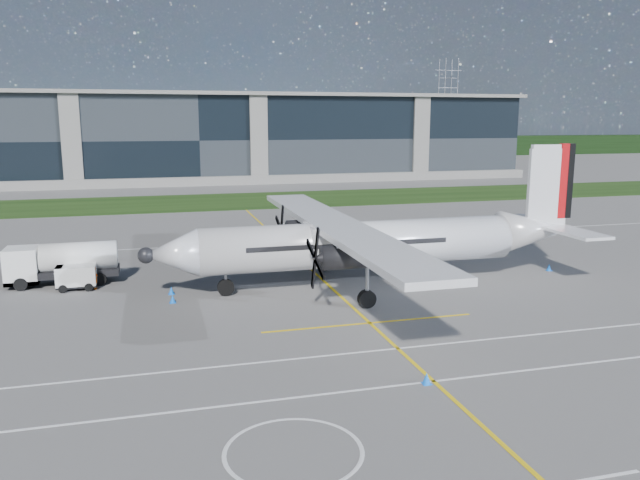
% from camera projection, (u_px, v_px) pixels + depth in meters
% --- Properties ---
extents(ground, '(400.00, 400.00, 0.00)m').
position_uv_depth(ground, '(221.00, 210.00, 76.80)').
color(ground, '#5E5C59').
rests_on(ground, ground).
extents(grass_strip, '(400.00, 18.00, 0.04)m').
position_uv_depth(grass_strip, '(214.00, 202.00, 84.37)').
color(grass_strip, black).
rests_on(grass_strip, ground).
extents(terminal_building, '(120.00, 20.00, 15.00)m').
position_uv_depth(terminal_building, '(195.00, 139.00, 113.28)').
color(terminal_building, black).
rests_on(terminal_building, ground).
extents(tree_line, '(400.00, 6.00, 6.00)m').
position_uv_depth(tree_line, '(180.00, 149.00, 170.98)').
color(tree_line, black).
rests_on(tree_line, ground).
extents(pylon_east, '(9.00, 4.60, 30.00)m').
position_uv_depth(pylon_east, '(447.00, 107.00, 200.07)').
color(pylon_east, gray).
rests_on(pylon_east, ground).
extents(yellow_taxiway_centerline, '(0.20, 70.00, 0.01)m').
position_uv_depth(yellow_taxiway_centerline, '(301.00, 260.00, 49.14)').
color(yellow_taxiway_centerline, yellow).
rests_on(yellow_taxiway_centerline, ground).
extents(white_lane_line, '(90.00, 0.15, 0.01)m').
position_uv_depth(white_lane_line, '(367.00, 389.00, 25.63)').
color(white_lane_line, white).
rests_on(white_lane_line, ground).
extents(turboprop_aircraft, '(29.79, 30.89, 9.27)m').
position_uv_depth(turboprop_aircraft, '(375.00, 217.00, 41.00)').
color(turboprop_aircraft, white).
rests_on(turboprop_aircraft, ground).
extents(fuel_tanker_truck, '(7.49, 2.44, 2.81)m').
position_uv_depth(fuel_tanker_truck, '(54.00, 264.00, 41.70)').
color(fuel_tanker_truck, white).
rests_on(fuel_tanker_truck, ground).
extents(baggage_tug, '(2.62, 1.57, 1.57)m').
position_uv_depth(baggage_tug, '(76.00, 278.00, 40.63)').
color(baggage_tug, white).
rests_on(baggage_tug, ground).
extents(ground_crew_person, '(0.54, 0.74, 1.78)m').
position_uv_depth(ground_crew_person, '(95.00, 276.00, 40.67)').
color(ground_crew_person, '#F25907').
rests_on(ground_crew_person, ground).
extents(safety_cone_tail, '(0.36, 0.36, 0.50)m').
position_uv_depth(safety_cone_tail, '(549.00, 267.00, 45.76)').
color(safety_cone_tail, '#0E6EF8').
rests_on(safety_cone_tail, ground).
extents(safety_cone_nose_stbd, '(0.36, 0.36, 0.50)m').
position_uv_depth(safety_cone_nose_stbd, '(171.00, 290.00, 39.55)').
color(safety_cone_nose_stbd, '#0E6EF8').
rests_on(safety_cone_nose_stbd, ground).
extents(safety_cone_stbdwing, '(0.36, 0.36, 0.50)m').
position_uv_depth(safety_cone_stbdwing, '(284.00, 242.00, 55.37)').
color(safety_cone_stbdwing, '#0E6EF8').
rests_on(safety_cone_stbdwing, ground).
extents(safety_cone_nose_port, '(0.36, 0.36, 0.50)m').
position_uv_depth(safety_cone_nose_port, '(173.00, 299.00, 37.71)').
color(safety_cone_nose_port, '#0E6EF8').
rests_on(safety_cone_nose_port, ground).
extents(safety_cone_portwing, '(0.36, 0.36, 0.50)m').
position_uv_depth(safety_cone_portwing, '(427.00, 378.00, 26.11)').
color(safety_cone_portwing, '#0E6EF8').
rests_on(safety_cone_portwing, ground).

